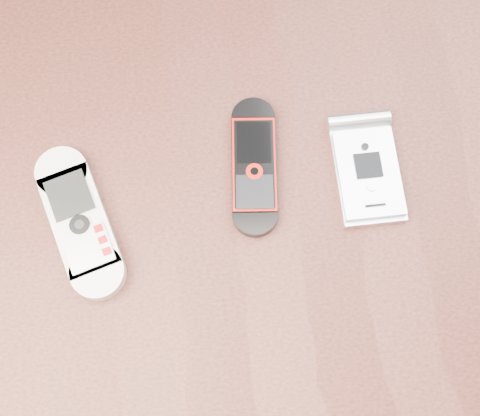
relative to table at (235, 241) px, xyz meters
name	(u,v)px	position (x,y,z in m)	size (l,w,h in m)	color
ground	(237,322)	(0.00, 0.00, -0.64)	(4.00, 4.00, 0.00)	#472B19
table	(235,241)	(0.00, 0.00, 0.00)	(1.20, 0.80, 0.75)	black
nokia_white	(80,222)	(-0.14, 0.00, 0.11)	(0.05, 0.14, 0.02)	silver
nokia_black_red	(254,166)	(0.02, 0.04, 0.11)	(0.04, 0.13, 0.01)	black
motorola_razr	(367,171)	(0.12, 0.02, 0.11)	(0.06, 0.11, 0.02)	silver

